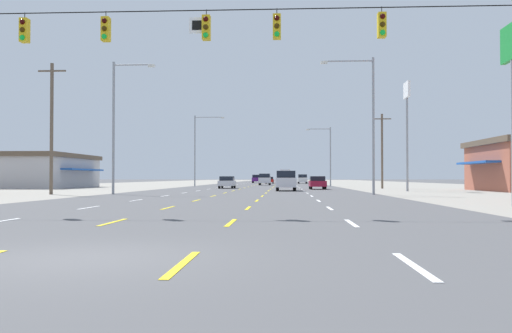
{
  "coord_description": "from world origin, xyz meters",
  "views": [
    {
      "loc": [
        3.31,
        -8.7,
        1.33
      ],
      "look_at": [
        -0.83,
        69.83,
        2.93
      ],
      "focal_mm": 37.8,
      "sensor_mm": 36.0,
      "label": 1
    }
  ],
  "objects_px": {
    "suv_inner_left_distant_b": "(256,179)",
    "streetlight_left_row_1": "(198,145)",
    "streetlight_left_row_0": "(117,119)",
    "box_truck_inner_right_distant_a": "(285,175)",
    "suv_far_right_farther": "(302,179)",
    "sedan_far_right_near": "(317,183)",
    "suv_center_turn_midfar": "(265,179)",
    "streetlight_right_row_1": "(328,152)",
    "sedan_inner_left_mid": "(227,182)",
    "streetlight_right_row_0": "(368,116)",
    "sedan_center_turn_farthest": "(269,180)",
    "suv_inner_right_nearest": "(286,180)",
    "hatchback_inner_right_far": "(286,180)",
    "pole_sign_right_row_1": "(407,110)"
  },
  "relations": [
    {
      "from": "sedan_inner_left_mid",
      "to": "streetlight_right_row_1",
      "type": "bearing_deg",
      "value": 48.05
    },
    {
      "from": "sedan_center_turn_farthest",
      "to": "streetlight_left_row_1",
      "type": "relative_size",
      "value": 0.42
    },
    {
      "from": "sedan_inner_left_mid",
      "to": "streetlight_left_row_1",
      "type": "height_order",
      "value": "streetlight_left_row_1"
    },
    {
      "from": "hatchback_inner_right_far",
      "to": "sedan_center_turn_farthest",
      "type": "bearing_deg",
      "value": 115.17
    },
    {
      "from": "sedan_inner_left_mid",
      "to": "box_truck_inner_right_distant_a",
      "type": "xyz_separation_m",
      "value": [
        7.12,
        64.9,
        1.08
      ]
    },
    {
      "from": "suv_center_turn_midfar",
      "to": "sedan_inner_left_mid",
      "type": "bearing_deg",
      "value": -97.56
    },
    {
      "from": "suv_inner_left_distant_b",
      "to": "streetlight_left_row_1",
      "type": "relative_size",
      "value": 0.46
    },
    {
      "from": "pole_sign_right_row_1",
      "to": "streetlight_right_row_0",
      "type": "height_order",
      "value": "streetlight_right_row_0"
    },
    {
      "from": "sedan_inner_left_mid",
      "to": "sedan_center_turn_farthest",
      "type": "relative_size",
      "value": 1.0
    },
    {
      "from": "sedan_far_right_near",
      "to": "streetlight_left_row_0",
      "type": "relative_size",
      "value": 0.43
    },
    {
      "from": "streetlight_right_row_1",
      "to": "sedan_far_right_near",
      "type": "bearing_deg",
      "value": -98.04
    },
    {
      "from": "box_truck_inner_right_distant_a",
      "to": "streetlight_left_row_0",
      "type": "distance_m",
      "value": 89.64
    },
    {
      "from": "suv_inner_right_nearest",
      "to": "sedan_inner_left_mid",
      "type": "xyz_separation_m",
      "value": [
        -7.14,
        11.76,
        -0.27
      ]
    },
    {
      "from": "suv_center_turn_midfar",
      "to": "streetlight_right_row_1",
      "type": "xyz_separation_m",
      "value": [
        9.83,
        -12.27,
        4.08
      ]
    },
    {
      "from": "suv_inner_left_distant_b",
      "to": "streetlight_left_row_1",
      "type": "height_order",
      "value": "streetlight_left_row_1"
    },
    {
      "from": "streetlight_left_row_0",
      "to": "box_truck_inner_right_distant_a",
      "type": "bearing_deg",
      "value": 81.45
    },
    {
      "from": "sedan_far_right_near",
      "to": "box_truck_inner_right_distant_a",
      "type": "bearing_deg",
      "value": 92.96
    },
    {
      "from": "streetlight_right_row_0",
      "to": "streetlight_right_row_1",
      "type": "xyz_separation_m",
      "value": [
        0.01,
        38.62,
        -0.97
      ]
    },
    {
      "from": "suv_far_right_farther",
      "to": "streetlight_left_row_0",
      "type": "relative_size",
      "value": 0.47
    },
    {
      "from": "suv_center_turn_midfar",
      "to": "hatchback_inner_right_far",
      "type": "relative_size",
      "value": 1.26
    },
    {
      "from": "suv_inner_right_nearest",
      "to": "streetlight_left_row_1",
      "type": "relative_size",
      "value": 0.46
    },
    {
      "from": "hatchback_inner_right_far",
      "to": "sedan_center_turn_farthest",
      "type": "height_order",
      "value": "hatchback_inner_right_far"
    },
    {
      "from": "box_truck_inner_right_distant_a",
      "to": "streetlight_right_row_0",
      "type": "relative_size",
      "value": 0.68
    },
    {
      "from": "sedan_inner_left_mid",
      "to": "pole_sign_right_row_1",
      "type": "xyz_separation_m",
      "value": [
        18.78,
        -12.99,
        7.05
      ]
    },
    {
      "from": "sedan_inner_left_mid",
      "to": "streetlight_right_row_0",
      "type": "relative_size",
      "value": 0.43
    },
    {
      "from": "suv_far_right_farther",
      "to": "streetlight_right_row_0",
      "type": "bearing_deg",
      "value": -88.06
    },
    {
      "from": "suv_far_right_farther",
      "to": "sedan_center_turn_farthest",
      "type": "bearing_deg",
      "value": 172.64
    },
    {
      "from": "suv_inner_right_nearest",
      "to": "streetlight_left_row_1",
      "type": "height_order",
      "value": "streetlight_left_row_1"
    },
    {
      "from": "sedan_far_right_near",
      "to": "suv_far_right_farther",
      "type": "relative_size",
      "value": 0.92
    },
    {
      "from": "streetlight_right_row_1",
      "to": "suv_inner_left_distant_b",
      "type": "bearing_deg",
      "value": 104.77
    },
    {
      "from": "suv_inner_right_nearest",
      "to": "suv_far_right_farther",
      "type": "xyz_separation_m",
      "value": [
        3.76,
        63.08,
        0.0
      ]
    },
    {
      "from": "streetlight_left_row_1",
      "to": "streetlight_left_row_0",
      "type": "bearing_deg",
      "value": -90.24
    },
    {
      "from": "suv_inner_left_distant_b",
      "to": "streetlight_left_row_1",
      "type": "bearing_deg",
      "value": -97.07
    },
    {
      "from": "streetlight_right_row_0",
      "to": "pole_sign_right_row_1",
      "type": "bearing_deg",
      "value": 63.39
    },
    {
      "from": "suv_inner_right_nearest",
      "to": "sedan_far_right_near",
      "type": "xyz_separation_m",
      "value": [
        3.56,
        7.29,
        -0.27
      ]
    },
    {
      "from": "suv_center_turn_midfar",
      "to": "box_truck_inner_right_distant_a",
      "type": "xyz_separation_m",
      "value": [
        3.5,
        37.67,
        0.81
      ]
    },
    {
      "from": "suv_far_right_farther",
      "to": "streetlight_left_row_0",
      "type": "xyz_separation_m",
      "value": [
        -17.09,
        -74.98,
        4.9
      ]
    },
    {
      "from": "streetlight_left_row_1",
      "to": "streetlight_right_row_1",
      "type": "bearing_deg",
      "value": -0.0
    },
    {
      "from": "streetlight_right_row_1",
      "to": "suv_center_turn_midfar",
      "type": "bearing_deg",
      "value": 128.7
    },
    {
      "from": "sedan_far_right_near",
      "to": "streetlight_left_row_1",
      "type": "bearing_deg",
      "value": 130.74
    },
    {
      "from": "suv_inner_right_nearest",
      "to": "sedan_center_turn_farthest",
      "type": "relative_size",
      "value": 1.09
    },
    {
      "from": "suv_far_right_farther",
      "to": "suv_inner_right_nearest",
      "type": "bearing_deg",
      "value": -93.41
    },
    {
      "from": "sedan_inner_left_mid",
      "to": "streetlight_right_row_0",
      "type": "height_order",
      "value": "streetlight_right_row_0"
    },
    {
      "from": "suv_inner_left_distant_b",
      "to": "streetlight_right_row_1",
      "type": "relative_size",
      "value": 0.56
    },
    {
      "from": "streetlight_right_row_0",
      "to": "box_truck_inner_right_distant_a",
      "type": "bearing_deg",
      "value": 94.08
    },
    {
      "from": "streetlight_right_row_1",
      "to": "pole_sign_right_row_1",
      "type": "bearing_deg",
      "value": -79.19
    },
    {
      "from": "streetlight_left_row_1",
      "to": "streetlight_right_row_1",
      "type": "relative_size",
      "value": 1.21
    },
    {
      "from": "suv_center_turn_midfar",
      "to": "streetlight_left_row_0",
      "type": "distance_m",
      "value": 52.05
    },
    {
      "from": "sedan_inner_left_mid",
      "to": "suv_center_turn_midfar",
      "type": "xyz_separation_m",
      "value": [
        3.61,
        27.23,
        0.27
      ]
    },
    {
      "from": "streetlight_left_row_0",
      "to": "sedan_inner_left_mid",
      "type": "bearing_deg",
      "value": 75.33
    }
  ]
}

